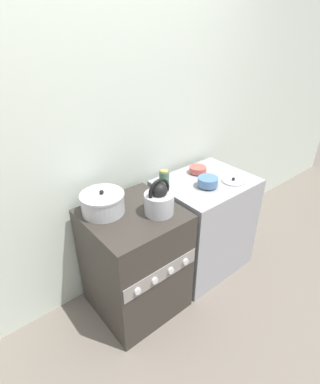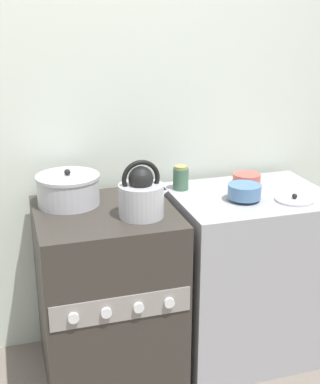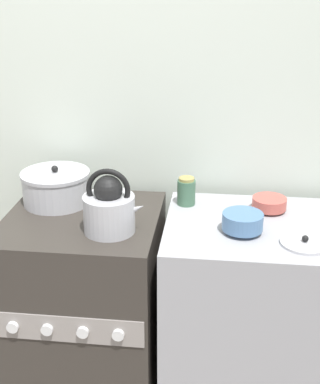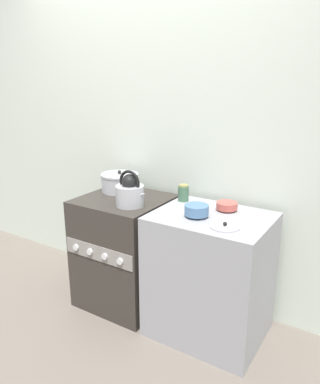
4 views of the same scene
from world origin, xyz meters
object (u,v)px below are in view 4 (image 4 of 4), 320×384
(loose_pot_lid, at_px, (225,226))
(small_ceramic_bowl, at_px, (227,206))
(stove, at_px, (125,250))
(cooking_pot, at_px, (120,182))
(enamel_bowl, at_px, (197,210))
(storage_jar, at_px, (183,193))
(kettle, at_px, (130,192))

(loose_pot_lid, bearing_deg, small_ceramic_bowl, 110.76)
(loose_pot_lid, bearing_deg, stove, 170.18)
(cooking_pot, xyz_separation_m, enamel_bowl, (0.76, -0.21, -0.02))
(small_ceramic_bowl, xyz_separation_m, storage_jar, (-0.33, 0.03, 0.03))
(stove, relative_size, cooking_pot, 2.91)
(stove, xyz_separation_m, loose_pot_lid, (0.84, -0.15, 0.43))
(storage_jar, bearing_deg, loose_pot_lid, -34.62)
(cooking_pot, height_order, loose_pot_lid, cooking_pot)
(small_ceramic_bowl, bearing_deg, storage_jar, 175.57)
(kettle, height_order, cooking_pot, kettle)
(storage_jar, bearing_deg, small_ceramic_bowl, -4.43)
(storage_jar, bearing_deg, enamel_bowl, -46.57)
(kettle, height_order, loose_pot_lid, kettle)
(kettle, xyz_separation_m, cooking_pot, (-0.27, 0.24, -0.03))
(stove, bearing_deg, enamel_bowl, -7.06)
(kettle, xyz_separation_m, enamel_bowl, (0.49, 0.03, -0.04))
(stove, relative_size, loose_pot_lid, 4.74)
(kettle, bearing_deg, small_ceramic_bowl, 21.64)
(kettle, height_order, storage_jar, kettle)
(enamel_bowl, bearing_deg, kettle, -176.67)
(small_ceramic_bowl, distance_m, loose_pot_lid, 0.30)
(enamel_bowl, bearing_deg, storage_jar, 133.43)
(cooking_pot, height_order, storage_jar, cooking_pot)
(stove, height_order, loose_pot_lid, loose_pot_lid)
(storage_jar, bearing_deg, stove, -158.62)
(kettle, relative_size, storage_jar, 2.12)
(stove, height_order, cooking_pot, cooking_pot)
(small_ceramic_bowl, relative_size, loose_pot_lid, 0.78)
(cooking_pot, height_order, enamel_bowl, cooking_pot)
(stove, height_order, storage_jar, storage_jar)
(storage_jar, height_order, loose_pot_lid, storage_jar)
(stove, xyz_separation_m, kettle, (0.14, -0.11, 0.51))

